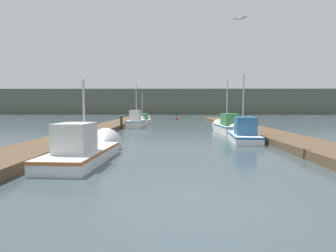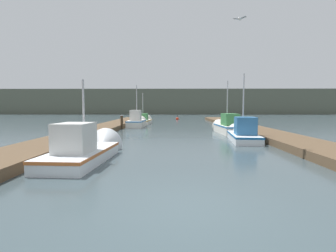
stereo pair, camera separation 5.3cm
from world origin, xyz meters
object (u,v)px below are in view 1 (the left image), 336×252
object	(u,v)px
fishing_boat_1	(242,133)
mooring_piling_0	(121,122)
channel_buoy	(177,119)
seagull_lead	(240,19)
fishing_boat_4	(143,121)
mooring_piling_2	(134,118)
fishing_boat_2	(227,126)
fishing_boat_3	(137,122)
mooring_piling_1	(226,122)
fishing_boat_0	(88,149)

from	to	relation	value
fishing_boat_1	mooring_piling_0	world-z (taller)	fishing_boat_1
channel_buoy	seagull_lead	distance (m)	29.75
fishing_boat_4	mooring_piling_2	world-z (taller)	fishing_boat_4
seagull_lead	channel_buoy	bearing A→B (deg)	-51.77
mooring_piling_2	seagull_lead	size ratio (longest dim) A/B	2.54
mooring_piling_2	fishing_boat_2	bearing A→B (deg)	-51.84
fishing_boat_3	mooring_piling_1	bearing A→B (deg)	-12.65
mooring_piling_1	fishing_boat_1	bearing A→B (deg)	-95.46
fishing_boat_1	fishing_boat_2	bearing A→B (deg)	95.68
fishing_boat_0	fishing_boat_4	xyz separation A→B (m)	(-0.10, 21.08, -0.04)
fishing_boat_1	fishing_boat_3	xyz separation A→B (m)	(-7.81, 10.48, 0.09)
fishing_boat_4	mooring_piling_0	distance (m)	7.49
fishing_boat_0	seagull_lead	xyz separation A→B (m)	(6.22, 1.45, 5.41)
mooring_piling_0	mooring_piling_2	world-z (taller)	mooring_piling_2
channel_buoy	seagull_lead	size ratio (longest dim) A/B	1.84
fishing_boat_1	fishing_boat_3	distance (m)	13.07
fishing_boat_3	mooring_piling_1	world-z (taller)	fishing_boat_3
fishing_boat_1	fishing_boat_2	size ratio (longest dim) A/B	0.97
fishing_boat_0	fishing_boat_2	xyz separation A→B (m)	(7.60, 10.28, 0.11)
fishing_boat_3	seagull_lead	xyz separation A→B (m)	(6.42, -14.84, 5.30)
fishing_boat_2	fishing_boat_1	bearing A→B (deg)	-92.95
fishing_boat_4	mooring_piling_2	distance (m)	1.26
fishing_boat_3	fishing_boat_1	bearing A→B (deg)	-52.65
fishing_boat_0	mooring_piling_1	bearing A→B (deg)	62.47
fishing_boat_3	fishing_boat_4	bearing A→B (deg)	89.52
fishing_boat_1	mooring_piling_1	distance (m)	8.48
fishing_boat_3	channel_buoy	distance (m)	14.95
mooring_piling_2	fishing_boat_3	bearing A→B (deg)	-78.81
fishing_boat_4	mooring_piling_2	xyz separation A→B (m)	(-1.13, 0.46, 0.30)
fishing_boat_0	fishing_boat_3	world-z (taller)	fishing_boat_3
mooring_piling_1	mooring_piling_2	bearing A→B (deg)	142.94
fishing_boat_4	mooring_piling_2	bearing A→B (deg)	160.13
fishing_boat_4	seagull_lead	distance (m)	21.33
fishing_boat_2	channel_buoy	xyz separation A→B (m)	(-3.44, 20.29, -0.38)
fishing_boat_4	mooring_piling_1	distance (m)	10.93
mooring_piling_1	channel_buoy	xyz separation A→B (m)	(-4.26, 16.33, -0.50)
fishing_boat_1	fishing_boat_2	distance (m)	4.48
fishing_boat_0	fishing_boat_2	world-z (taller)	fishing_boat_2
fishing_boat_1	mooring_piling_0	distance (m)	11.87
fishing_boat_2	fishing_boat_3	bearing A→B (deg)	139.42
fishing_boat_3	mooring_piling_0	xyz separation A→B (m)	(-1.06, -2.61, 0.12)
fishing_boat_0	mooring_piling_0	xyz separation A→B (m)	(-1.26, 13.68, 0.23)
fishing_boat_1	fishing_boat_4	xyz separation A→B (m)	(-7.72, 15.27, -0.06)
fishing_boat_2	mooring_piling_2	distance (m)	14.31
mooring_piling_1	channel_buoy	distance (m)	16.89
fishing_boat_3	seagull_lead	world-z (taller)	seagull_lead
seagull_lead	fishing_boat_4	bearing A→B (deg)	-37.96
fishing_boat_1	mooring_piling_0	bearing A→B (deg)	144.01
fishing_boat_1	fishing_boat_3	size ratio (longest dim) A/B	1.00
fishing_boat_1	mooring_piling_2	bearing A→B (deg)	124.95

